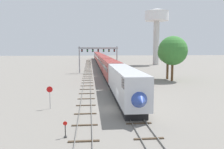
% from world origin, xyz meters
% --- Properties ---
extents(ground_plane, '(400.00, 400.00, 0.00)m').
position_xyz_m(ground_plane, '(0.00, 0.00, 0.00)').
color(ground_plane, gray).
extents(track_main, '(2.60, 200.00, 0.16)m').
position_xyz_m(track_main, '(2.00, 60.00, 0.07)').
color(track_main, slate).
rests_on(track_main, ground).
extents(track_near, '(2.60, 160.00, 0.16)m').
position_xyz_m(track_near, '(-3.50, 40.00, 0.07)').
color(track_near, slate).
rests_on(track_near, ground).
extents(passenger_train, '(3.04, 146.86, 4.80)m').
position_xyz_m(passenger_train, '(2.00, 67.19, 2.61)').
color(passenger_train, silver).
rests_on(passenger_train, ground).
extents(signal_gantry, '(12.10, 0.49, 8.17)m').
position_xyz_m(signal_gantry, '(-0.25, 42.34, 6.05)').
color(signal_gantry, '#999BA0').
rests_on(signal_gantry, ground).
extents(water_tower, '(10.62, 10.62, 24.88)m').
position_xyz_m(water_tower, '(26.93, 73.55, 19.93)').
color(water_tower, beige).
rests_on(water_tower, ground).
extents(switch_stand, '(0.36, 0.24, 1.46)m').
position_xyz_m(switch_stand, '(-5.10, -8.96, 0.52)').
color(switch_stand, black).
rests_on(switch_stand, ground).
extents(stop_sign, '(0.76, 0.08, 2.88)m').
position_xyz_m(stop_sign, '(-8.00, 0.87, 1.87)').
color(stop_sign, gray).
rests_on(stop_sign, ground).
extents(trackside_tree_left, '(5.01, 5.01, 9.03)m').
position_xyz_m(trackside_tree_left, '(16.21, 26.72, 6.47)').
color(trackside_tree_left, brown).
rests_on(trackside_tree_left, ground).
extents(trackside_tree_mid, '(6.76, 6.76, 10.41)m').
position_xyz_m(trackside_tree_mid, '(16.30, 23.66, 7.01)').
color(trackside_tree_mid, brown).
rests_on(trackside_tree_mid, ground).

